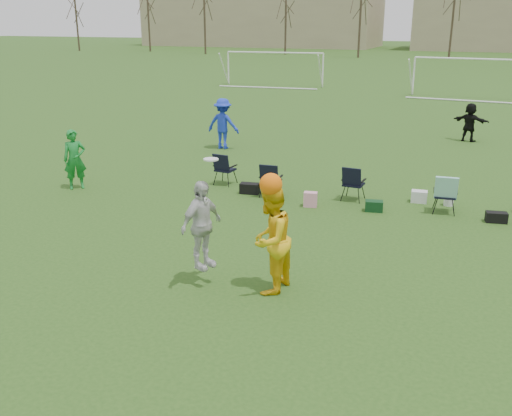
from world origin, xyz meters
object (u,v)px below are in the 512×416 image
at_px(fielder_black, 470,122).
at_px(goal_left, 275,59).
at_px(center_contest, 249,234).
at_px(goal_mid, 474,67).
at_px(fielder_green_near, 75,159).
at_px(fielder_blue, 223,124).

height_order(fielder_black, goal_left, goal_left).
height_order(center_contest, goal_mid, goal_mid).
bearing_deg(center_contest, goal_left, 109.18).
distance_m(fielder_black, goal_left, 21.90).
distance_m(center_contest, goal_left, 34.11).
distance_m(fielder_green_near, goal_mid, 27.87).
relative_size(fielder_black, goal_mid, 0.21).
bearing_deg(center_contest, fielder_black, 78.48).
bearing_deg(fielder_blue, fielder_black, -152.10).
bearing_deg(fielder_blue, center_contest, 115.46).
height_order(fielder_blue, center_contest, center_contest).
height_order(fielder_green_near, center_contest, center_contest).
bearing_deg(fielder_black, goal_mid, -70.12).
relative_size(center_contest, goal_left, 0.33).
height_order(fielder_blue, goal_mid, goal_mid).
bearing_deg(fielder_blue, fielder_green_near, 73.71).
xyz_separation_m(fielder_blue, goal_left, (-5.67, 21.40, 0.96)).
height_order(fielder_green_near, goal_mid, goal_mid).
relative_size(fielder_green_near, goal_mid, 0.24).
relative_size(fielder_blue, goal_left, 0.26).
relative_size(fielder_green_near, goal_left, 0.24).
height_order(fielder_green_near, fielder_black, fielder_green_near).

